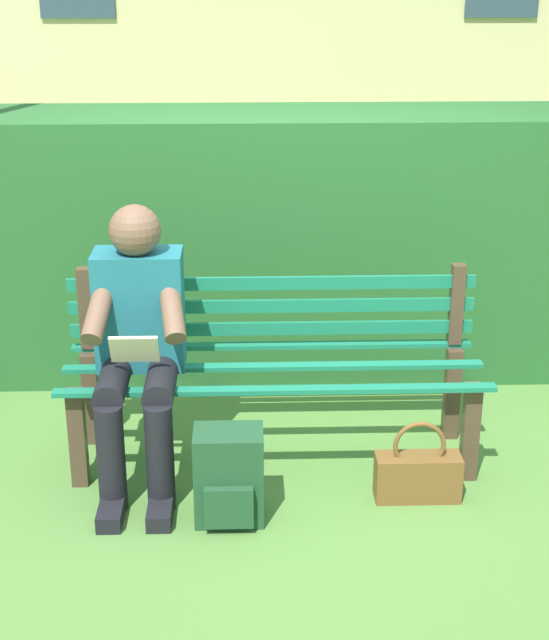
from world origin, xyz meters
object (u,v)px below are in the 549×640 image
person_seated (138,339)px  backpack (229,476)px  handbag (418,474)px  park_bench (273,360)px

person_seated → backpack: bearing=135.0°
backpack → handbag: (-0.80, -0.13, -0.08)m
park_bench → backpack: size_ratio=4.71×
park_bench → handbag: size_ratio=5.14×
park_bench → person_seated: 0.64m
park_bench → backpack: bearing=71.2°
park_bench → handbag: (-0.60, 0.45, -0.34)m
person_seated → backpack: 0.70m
park_bench → backpack: 0.66m
park_bench → handbag: bearing=143.2°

